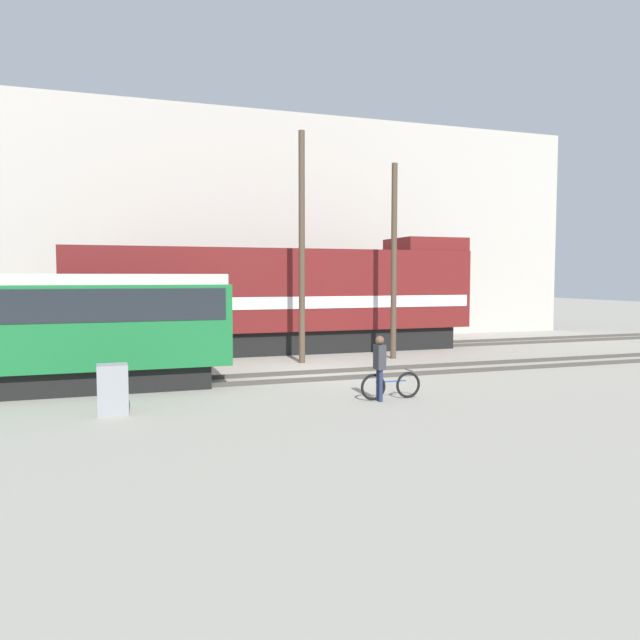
# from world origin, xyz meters

# --- Properties ---
(ground_plane) EXTENTS (120.00, 120.00, 0.00)m
(ground_plane) POSITION_xyz_m (0.00, 0.00, 0.00)
(ground_plane) COLOR #9E998C
(track_near) EXTENTS (60.00, 1.50, 0.14)m
(track_near) POSITION_xyz_m (0.00, -1.06, 0.07)
(track_near) COLOR #47423D
(track_near) RESTS_ON ground
(track_far) EXTENTS (60.00, 1.51, 0.14)m
(track_far) POSITION_xyz_m (0.00, 5.91, 0.07)
(track_far) COLOR #47423D
(track_far) RESTS_ON ground
(building_backdrop) EXTENTS (38.41, 6.00, 11.70)m
(building_backdrop) POSITION_xyz_m (0.00, 14.11, 5.85)
(building_backdrop) COLOR #B7B2A8
(building_backdrop) RESTS_ON ground
(freight_locomotive) EXTENTS (17.31, 3.04, 5.04)m
(freight_locomotive) POSITION_xyz_m (0.45, 5.91, 2.35)
(freight_locomotive) COLOR black
(freight_locomotive) RESTS_ON ground
(streetcar) EXTENTS (9.72, 2.54, 3.35)m
(streetcar) POSITION_xyz_m (-8.12, -1.06, 1.92)
(streetcar) COLOR black
(streetcar) RESTS_ON ground
(bicycle) EXTENTS (1.74, 0.44, 0.77)m
(bicycle) POSITION_xyz_m (0.45, -5.10, 0.36)
(bicycle) COLOR black
(bicycle) RESTS_ON ground
(person) EXTENTS (0.23, 0.36, 1.73)m
(person) POSITION_xyz_m (0.04, -5.25, 1.05)
(person) COLOR #232D4C
(person) RESTS_ON ground
(utility_pole_left) EXTENTS (0.24, 0.24, 8.70)m
(utility_pole_left) POSITION_xyz_m (0.33, 2.43, 4.35)
(utility_pole_left) COLOR #4C3D2D
(utility_pole_left) RESTS_ON ground
(utility_pole_center) EXTENTS (0.23, 0.23, 7.73)m
(utility_pole_center) POSITION_xyz_m (4.17, 2.43, 3.87)
(utility_pole_center) COLOR #4C3D2D
(utility_pole_center) RESTS_ON ground
(signal_box) EXTENTS (0.70, 0.60, 1.20)m
(signal_box) POSITION_xyz_m (-6.61, -4.60, 0.60)
(signal_box) COLOR gray
(signal_box) RESTS_ON ground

